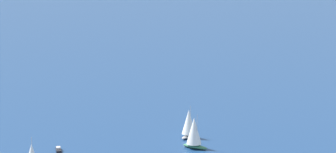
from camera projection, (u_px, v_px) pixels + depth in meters
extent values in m
ellipsoid|color=#9E9993|center=(189.00, 136.00, 227.65)|extent=(8.73, 4.17, 1.18)
cylinder|color=#B2B2B7|center=(190.00, 120.00, 227.14)|extent=(0.14, 0.14, 9.68)
cone|color=white|center=(189.00, 122.00, 226.38)|extent=(5.54, 5.54, 8.23)
cube|color=black|center=(58.00, 150.00, 212.33)|extent=(4.89, 4.01, 0.78)
cone|color=black|center=(59.00, 153.00, 209.48)|extent=(1.90, 1.98, 1.55)
cube|color=silver|center=(58.00, 148.00, 212.55)|extent=(2.10, 1.98, 0.58)
ellipsoid|color=#33704C|center=(195.00, 147.00, 215.35)|extent=(4.07, 9.04, 1.22)
cylinder|color=#B2B2B7|center=(197.00, 130.00, 213.94)|extent=(0.14, 0.14, 10.04)
cone|color=white|center=(194.00, 131.00, 214.62)|extent=(5.63, 5.63, 8.54)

